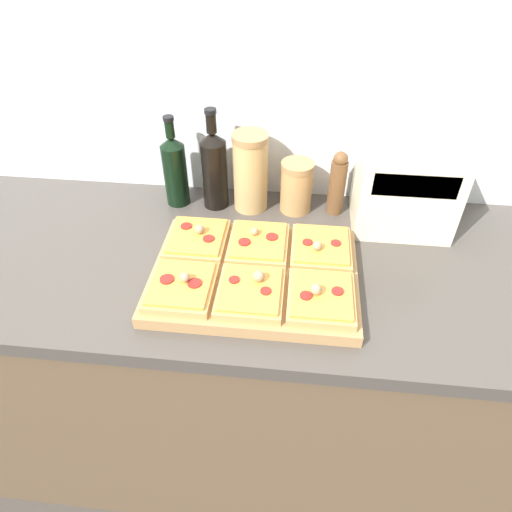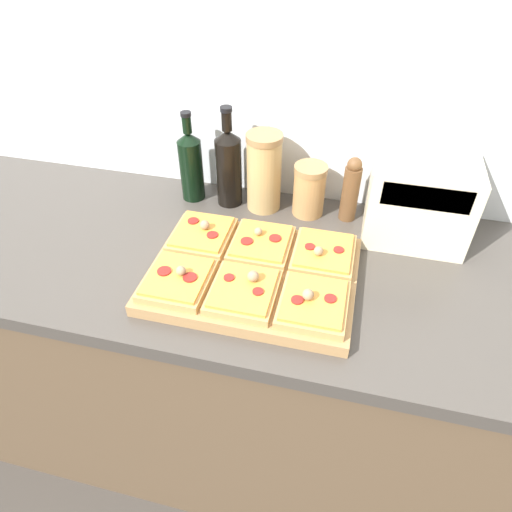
% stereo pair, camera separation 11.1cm
% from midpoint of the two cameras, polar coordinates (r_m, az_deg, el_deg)
% --- Properties ---
extents(wall_back, '(6.00, 0.06, 2.50)m').
position_cam_midpoint_polar(wall_back, '(1.32, 5.24, 20.84)').
color(wall_back, silver).
rests_on(wall_back, ground_plane).
extents(kitchen_counter, '(2.63, 0.67, 0.92)m').
position_cam_midpoint_polar(kitchen_counter, '(1.52, 1.11, -13.42)').
color(kitchen_counter, brown).
rests_on(kitchen_counter, ground_plane).
extents(cutting_board, '(0.49, 0.37, 0.03)m').
position_cam_midpoint_polar(cutting_board, '(1.11, 2.49, -2.50)').
color(cutting_board, '#A37A4C').
rests_on(cutting_board, kitchen_counter).
extents(pizza_slice_back_left, '(0.15, 0.17, 0.05)m').
position_cam_midpoint_polar(pizza_slice_back_left, '(1.19, -4.10, 2.62)').
color(pizza_slice_back_left, tan).
rests_on(pizza_slice_back_left, cutting_board).
extents(pizza_slice_back_center, '(0.15, 0.17, 0.05)m').
position_cam_midpoint_polar(pizza_slice_back_center, '(1.16, 3.42, 1.47)').
color(pizza_slice_back_center, tan).
rests_on(pizza_slice_back_center, cutting_board).
extents(pizza_slice_back_right, '(0.15, 0.17, 0.05)m').
position_cam_midpoint_polar(pizza_slice_back_right, '(1.15, 11.20, 0.24)').
color(pizza_slice_back_right, tan).
rests_on(pizza_slice_back_right, cutting_board).
extents(pizza_slice_front_left, '(0.15, 0.17, 0.05)m').
position_cam_midpoint_polar(pizza_slice_front_left, '(1.06, -6.85, -3.07)').
color(pizza_slice_front_left, tan).
rests_on(pizza_slice_front_left, cutting_board).
extents(pizza_slice_front_center, '(0.15, 0.17, 0.05)m').
position_cam_midpoint_polar(pizza_slice_front_center, '(1.03, 1.57, -4.51)').
color(pizza_slice_front_center, tan).
rests_on(pizza_slice_front_center, cutting_board).
extents(pizza_slice_front_right, '(0.15, 0.17, 0.05)m').
position_cam_midpoint_polar(pizza_slice_front_right, '(1.02, 10.31, -5.96)').
color(pizza_slice_front_right, tan).
rests_on(pizza_slice_front_right, cutting_board).
extents(olive_oil_bottle, '(0.07, 0.07, 0.27)m').
position_cam_midpoint_polar(olive_oil_bottle, '(1.36, -5.80, 11.23)').
color(olive_oil_bottle, black).
rests_on(olive_oil_bottle, kitchen_counter).
extents(wine_bottle, '(0.07, 0.07, 0.30)m').
position_cam_midpoint_polar(wine_bottle, '(1.32, -1.02, 11.10)').
color(wine_bottle, black).
rests_on(wine_bottle, kitchen_counter).
extents(grain_jar_tall, '(0.10, 0.10, 0.23)m').
position_cam_midpoint_polar(grain_jar_tall, '(1.31, 3.48, 10.34)').
color(grain_jar_tall, tan).
rests_on(grain_jar_tall, kitchen_counter).
extents(grain_jar_short, '(0.09, 0.09, 0.15)m').
position_cam_midpoint_polar(grain_jar_short, '(1.32, 9.10, 8.08)').
color(grain_jar_short, '#AD7F4C').
rests_on(grain_jar_short, kitchen_counter).
extents(pepper_mill, '(0.05, 0.05, 0.19)m').
position_cam_midpoint_polar(pepper_mill, '(1.31, 14.18, 7.95)').
color(pepper_mill, brown).
rests_on(pepper_mill, kitchen_counter).
extents(toaster_oven, '(0.28, 0.20, 0.22)m').
position_cam_midpoint_polar(toaster_oven, '(1.28, 22.08, 6.40)').
color(toaster_oven, beige).
rests_on(toaster_oven, kitchen_counter).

